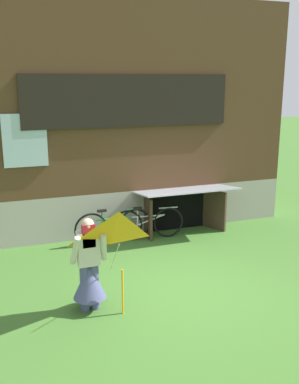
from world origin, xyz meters
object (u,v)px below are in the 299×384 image
(person, at_px, (89,272))
(bicycle_green, at_px, (113,226))
(kite, at_px, (120,241))
(bicycle_silver, at_px, (148,223))

(person, bearing_deg, bicycle_green, 49.38)
(kite, bearing_deg, person, 124.11)
(kite, distance_m, bicycle_green, 3.48)
(bicycle_silver, bearing_deg, person, -119.33)
(bicycle_silver, height_order, bicycle_green, bicycle_green)
(kite, distance_m, bicycle_silver, 3.74)
(kite, xyz_separation_m, bicycle_silver, (1.58, 3.26, -0.93))
(person, distance_m, bicycle_green, 2.98)
(person, height_order, bicycle_green, person)
(person, distance_m, kite, 0.92)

